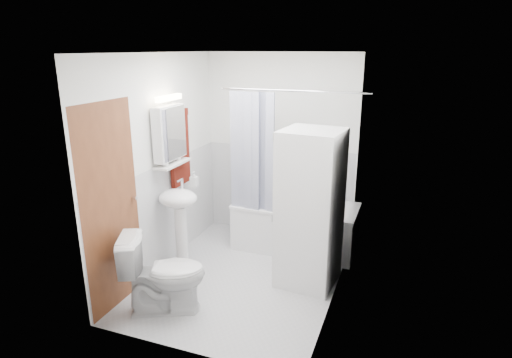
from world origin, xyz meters
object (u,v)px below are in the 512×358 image
(bathtub, at_px, (295,224))
(toilet, at_px, (164,274))
(sink, at_px, (179,211))
(washer_dryer, at_px, (310,209))

(bathtub, distance_m, toilet, 1.93)
(bathtub, height_order, sink, sink)
(sink, bearing_deg, toilet, -71.12)
(bathtub, relative_size, washer_dryer, 0.90)
(washer_dryer, bearing_deg, toilet, -133.27)
(washer_dryer, xyz_separation_m, toilet, (-1.16, -1.00, -0.45))
(sink, bearing_deg, bathtub, 41.48)
(bathtub, xyz_separation_m, toilet, (-0.82, -1.75, 0.07))
(washer_dryer, relative_size, toilet, 2.12)
(bathtub, xyz_separation_m, sink, (-1.09, -0.96, 0.39))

